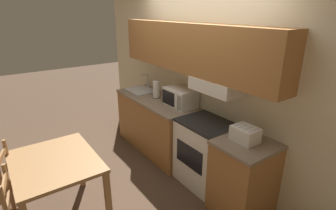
# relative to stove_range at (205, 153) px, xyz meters

# --- Properties ---
(ground_plane) EXTENTS (16.00, 16.00, 0.00)m
(ground_plane) POSITION_rel_stove_range_xyz_m (-0.51, 0.28, -0.44)
(ground_plane) COLOR #4C3828
(wall_back) EXTENTS (5.25, 0.38, 2.55)m
(wall_back) POSITION_rel_stove_range_xyz_m (-0.50, 0.21, 1.04)
(wall_back) COLOR beige
(wall_back) RESTS_ON ground_plane
(lower_counter_main) EXTENTS (1.60, 0.62, 0.88)m
(lower_counter_main) POSITION_rel_stove_range_xyz_m (-1.15, -0.02, 0.00)
(lower_counter_main) COLOR #A36B38
(lower_counter_main) RESTS_ON ground_plane
(lower_counter_right_stub) EXTENTS (0.58, 0.62, 0.88)m
(lower_counter_right_stub) POSITION_rel_stove_range_xyz_m (0.64, -0.02, 0.00)
(lower_counter_right_stub) COLOR #A36B38
(lower_counter_right_stub) RESTS_ON ground_plane
(stove_range) EXTENTS (0.69, 0.56, 0.88)m
(stove_range) POSITION_rel_stove_range_xyz_m (0.00, 0.00, 0.00)
(stove_range) COLOR white
(stove_range) RESTS_ON ground_plane
(microwave) EXTENTS (0.47, 0.33, 0.26)m
(microwave) POSITION_rel_stove_range_xyz_m (-0.67, 0.09, 0.57)
(microwave) COLOR white
(microwave) RESTS_ON lower_counter_main
(toaster) EXTENTS (0.28, 0.22, 0.16)m
(toaster) POSITION_rel_stove_range_xyz_m (0.59, -0.01, 0.52)
(toaster) COLOR white
(toaster) RESTS_ON lower_counter_right_stub
(sink_basin) EXTENTS (0.49, 0.40, 0.29)m
(sink_basin) POSITION_rel_stove_range_xyz_m (-1.64, -0.02, 0.46)
(sink_basin) COLOR #B7BABF
(sink_basin) RESTS_ON lower_counter_main
(paper_towel_roll) EXTENTS (0.12, 0.12, 0.27)m
(paper_towel_roll) POSITION_rel_stove_range_xyz_m (-1.18, 0.01, 0.57)
(paper_towel_roll) COLOR black
(paper_towel_roll) RESTS_ON lower_counter_main
(dining_table) EXTENTS (0.99, 0.81, 0.75)m
(dining_table) POSITION_rel_stove_range_xyz_m (-0.42, -1.74, 0.20)
(dining_table) COLOR #9E7042
(dining_table) RESTS_ON ground_plane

